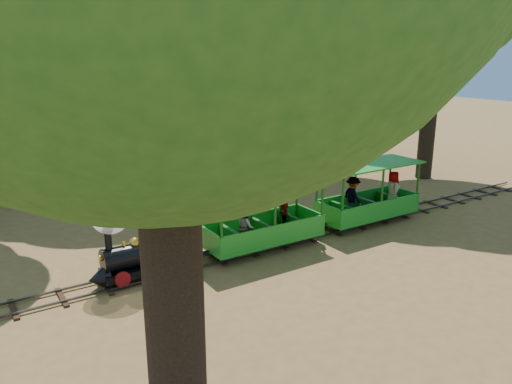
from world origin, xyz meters
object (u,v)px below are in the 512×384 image
carriage_front (263,223)px  fence (189,168)px  carriage_rear (368,199)px  locomotive (136,212)px

carriage_front → fence: size_ratio=0.20×
carriage_rear → fence: bearing=107.5°
carriage_front → carriage_rear: (4.08, 0.00, 0.05)m
carriage_front → fence: (1.55, 8.03, -0.19)m
locomotive → fence: (5.11, 7.93, -1.13)m
carriage_rear → carriage_front: bearing=-180.0°
fence → locomotive: bearing=-122.8°
locomotive → carriage_front: size_ratio=0.84×
locomotive → carriage_front: 3.69m
carriage_rear → fence: 8.42m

